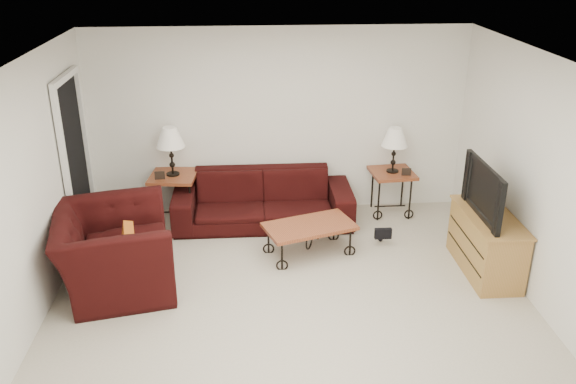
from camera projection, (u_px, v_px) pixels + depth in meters
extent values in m
plane|color=beige|center=(293.00, 308.00, 6.17)|extent=(5.00, 5.00, 0.00)
cube|color=silver|center=(279.00, 122.00, 7.97)|extent=(5.00, 0.02, 2.50)
cube|color=silver|center=(327.00, 373.00, 3.39)|extent=(5.00, 0.02, 2.50)
cube|color=silver|center=(23.00, 204.00, 5.52)|extent=(0.02, 5.00, 2.50)
cube|color=silver|center=(548.00, 190.00, 5.84)|extent=(0.02, 5.00, 2.50)
plane|color=white|center=(294.00, 65.00, 5.19)|extent=(5.00, 5.00, 0.00)
cube|color=black|center=(76.00, 165.00, 7.12)|extent=(0.08, 0.94, 2.04)
imported|color=black|center=(263.00, 199.00, 7.87)|extent=(2.33, 0.91, 0.68)
cube|color=brown|center=(175.00, 197.00, 7.97)|extent=(0.65, 0.65, 0.65)
cube|color=brown|center=(391.00, 192.00, 8.16)|extent=(0.61, 0.61, 0.61)
cube|color=black|center=(160.00, 175.00, 7.67)|extent=(0.13, 0.03, 0.11)
cube|color=black|center=(406.00, 172.00, 7.90)|extent=(0.12, 0.03, 0.10)
cube|color=brown|center=(309.00, 239.00, 7.14)|extent=(1.17, 0.87, 0.39)
imported|color=black|center=(114.00, 251.00, 6.39)|extent=(1.41, 1.54, 0.87)
cube|color=#C67019|center=(127.00, 245.00, 6.32)|extent=(0.18, 0.40, 0.39)
cube|color=#AC7440|center=(486.00, 243.00, 6.73)|extent=(0.48, 1.16, 0.69)
imported|color=black|center=(492.00, 191.00, 6.47)|extent=(0.14, 1.04, 0.60)
ellipsoid|color=black|center=(381.00, 227.00, 7.42)|extent=(0.35, 0.29, 0.41)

